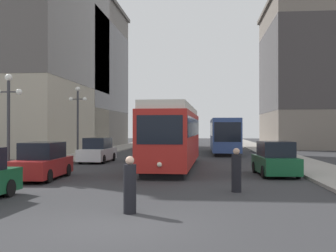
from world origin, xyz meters
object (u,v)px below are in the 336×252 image
at_px(lamp_post_left_far, 78,111).
at_px(pedestrian_crossing_near, 130,187).
at_px(parked_car_left_mid, 98,151).
at_px(parked_car_right_far, 275,160).
at_px(lamp_post_left_near, 8,108).
at_px(streetcar, 174,135).
at_px(transit_bus, 224,134).
at_px(parked_car_left_near, 42,162).
at_px(pedestrian_crossing_far, 236,172).

bearing_deg(lamp_post_left_far, pedestrian_crossing_near, -68.57).
xyz_separation_m(parked_car_left_mid, pedestrian_crossing_near, (5.83, -18.49, -0.06)).
distance_m(parked_car_right_far, lamp_post_left_near, 14.07).
bearing_deg(streetcar, lamp_post_left_near, -141.11).
xyz_separation_m(transit_bus, parked_car_left_mid, (-9.86, -12.17, -1.10)).
relative_size(parked_car_right_far, pedestrian_crossing_near, 2.58).
distance_m(streetcar, parked_car_left_near, 8.90).
xyz_separation_m(parked_car_left_mid, lamp_post_left_near, (-1.90, -10.26, 2.70)).
xyz_separation_m(parked_car_right_far, lamp_post_left_far, (-13.62, 9.15, 2.99)).
height_order(streetcar, parked_car_right_far, streetcar).
distance_m(transit_bus, parked_car_left_mid, 15.70).
relative_size(pedestrian_crossing_near, lamp_post_left_near, 0.33).
relative_size(parked_car_right_far, pedestrian_crossing_far, 2.51).
relative_size(streetcar, parked_car_left_near, 2.98).
height_order(transit_bus, lamp_post_left_near, lamp_post_left_near).
distance_m(lamp_post_left_near, lamp_post_left_far, 11.48).
xyz_separation_m(parked_car_left_near, lamp_post_left_far, (-1.90, 11.81, 2.99)).
xyz_separation_m(transit_bus, parked_car_left_near, (-9.86, -22.77, -1.10)).
height_order(streetcar, pedestrian_crossing_far, streetcar).
xyz_separation_m(streetcar, lamp_post_left_far, (-7.92, 5.38, 1.74)).
bearing_deg(pedestrian_crossing_near, parked_car_left_mid, -106.36).
bearing_deg(transit_bus, lamp_post_left_far, -137.43).
bearing_deg(parked_car_left_mid, parked_car_left_near, -88.03).
height_order(parked_car_left_near, parked_car_left_mid, same).
xyz_separation_m(streetcar, parked_car_right_far, (5.70, -3.77, -1.26)).
relative_size(pedestrian_crossing_near, lamp_post_left_far, 0.30).
bearing_deg(lamp_post_left_near, parked_car_right_far, 9.69).
distance_m(streetcar, parked_car_right_far, 6.95).
bearing_deg(parked_car_left_mid, pedestrian_crossing_far, -54.57).
height_order(streetcar, pedestrian_crossing_near, streetcar).
xyz_separation_m(parked_car_left_near, pedestrian_crossing_far, (9.25, -3.40, -0.04)).
bearing_deg(pedestrian_crossing_near, transit_bus, -131.36).
relative_size(lamp_post_left_near, lamp_post_left_far, 0.91).
bearing_deg(lamp_post_left_far, transit_bus, 42.96).
relative_size(parked_car_left_mid, lamp_post_left_far, 0.81).
height_order(transit_bus, pedestrian_crossing_near, transit_bus).
relative_size(parked_car_left_mid, parked_car_right_far, 1.05).
relative_size(parked_car_right_far, lamp_post_left_near, 0.85).
height_order(pedestrian_crossing_far, lamp_post_left_near, lamp_post_left_near).
height_order(parked_car_left_mid, lamp_post_left_near, lamp_post_left_near).
xyz_separation_m(parked_car_left_near, parked_car_left_mid, (0.00, 10.60, -0.00)).
bearing_deg(parked_car_left_mid, lamp_post_left_near, -98.51).
bearing_deg(lamp_post_left_near, parked_car_left_near, -9.89).
bearing_deg(transit_bus, pedestrian_crossing_near, -97.88).
bearing_deg(lamp_post_left_near, pedestrian_crossing_near, -46.76).
height_order(lamp_post_left_near, lamp_post_left_far, lamp_post_left_far).
relative_size(parked_car_left_mid, pedestrian_crossing_far, 2.63).
bearing_deg(lamp_post_left_near, lamp_post_left_far, 90.00).
distance_m(pedestrian_crossing_far, lamp_post_left_far, 19.10).
bearing_deg(transit_bus, parked_car_right_far, -85.13).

